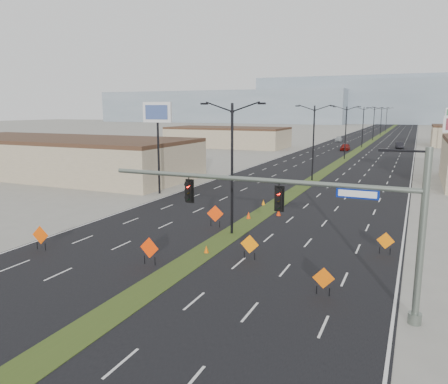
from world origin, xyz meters
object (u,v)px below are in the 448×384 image
at_px(cone_1, 249,215).
at_px(cone_3, 263,202).
at_px(construction_sign_1, 149,249).
at_px(streetlight_4, 374,123).
at_px(streetlight_1, 313,141).
at_px(construction_sign_4, 323,279).
at_px(streetlight_3, 363,126).
at_px(pole_sign_west, 157,119).
at_px(construction_sign_3, 250,245).
at_px(construction_sign_5, 386,242).
at_px(car_mid, 399,145).
at_px(cone_2, 279,212).
at_px(streetlight_5, 381,120).
at_px(construction_sign_0, 40,236).
at_px(signal_mast, 316,211).
at_px(streetlight_2, 346,131).
at_px(streetlight_6, 386,119).
at_px(car_far, 339,139).
at_px(construction_sign_2, 215,214).
at_px(cone_0, 206,249).
at_px(streetlight_0, 232,165).
at_px(car_left, 345,147).

height_order(cone_1, cone_3, cone_1).
bearing_deg(construction_sign_1, streetlight_4, 89.89).
distance_m(streetlight_1, construction_sign_4, 37.93).
xyz_separation_m(streetlight_3, pole_sign_west, (-14.00, -72.21, 3.06)).
height_order(construction_sign_3, construction_sign_5, construction_sign_3).
relative_size(streetlight_1, car_mid, 2.13).
bearing_deg(streetlight_1, cone_2, -85.51).
bearing_deg(streetlight_5, construction_sign_0, -94.02).
distance_m(streetlight_5, cone_2, 133.04).
xyz_separation_m(signal_mast, streetlight_2, (-8.56, 66.00, 0.63)).
bearing_deg(streetlight_3, cone_2, -88.78).
relative_size(construction_sign_4, cone_2, 2.26).
relative_size(streetlight_1, construction_sign_3, 6.11).
distance_m(streetlight_4, streetlight_6, 56.00).
bearing_deg(construction_sign_4, streetlight_2, 86.50).
relative_size(streetlight_2, construction_sign_3, 6.11).
height_order(car_far, construction_sign_2, construction_sign_2).
xyz_separation_m(cone_0, cone_1, (-0.72, 9.92, 0.05)).
relative_size(streetlight_3, car_far, 2.13).
relative_size(streetlight_1, construction_sign_0, 5.85).
distance_m(streetlight_6, cone_1, 163.20).
bearing_deg(streetlight_0, construction_sign_4, -44.42).
height_order(streetlight_2, construction_sign_2, streetlight_2).
height_order(streetlight_6, pole_sign_west, pole_sign_west).
distance_m(streetlight_2, cone_1, 51.38).
relative_size(streetlight_1, streetlight_4, 1.00).
distance_m(car_mid, cone_0, 90.63).
xyz_separation_m(streetlight_6, construction_sign_1, (-2.00, -176.44, -4.38)).
xyz_separation_m(streetlight_4, car_far, (-8.87, -8.69, -4.74)).
xyz_separation_m(streetlight_0, construction_sign_0, (-10.46, -9.00, -4.41)).
distance_m(streetlight_3, streetlight_5, 56.00).
bearing_deg(streetlight_5, cone_0, -89.90).
distance_m(signal_mast, construction_sign_3, 8.18).
bearing_deg(signal_mast, streetlight_6, 92.75).
xyz_separation_m(streetlight_5, construction_sign_5, (11.27, -140.40, -4.53)).
bearing_deg(streetlight_0, car_far, 94.91).
bearing_deg(construction_sign_1, construction_sign_3, 33.65).
height_order(streetlight_0, construction_sign_3, streetlight_0).
bearing_deg(construction_sign_0, streetlight_2, 74.23).
bearing_deg(signal_mast, construction_sign_1, 171.56).
xyz_separation_m(streetlight_4, car_left, (-2.63, -37.65, -4.61)).
distance_m(streetlight_4, construction_sign_0, 121.53).
distance_m(car_left, cone_1, 69.51).
relative_size(construction_sign_0, construction_sign_4, 1.13).
distance_m(construction_sign_3, construction_sign_4, 6.55).
height_order(streetlight_5, construction_sign_5, streetlight_5).
height_order(streetlight_3, construction_sign_2, streetlight_3).
relative_size(signal_mast, cone_1, 24.96).
bearing_deg(car_left, streetlight_3, 74.26).
bearing_deg(construction_sign_1, cone_2, 77.61).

